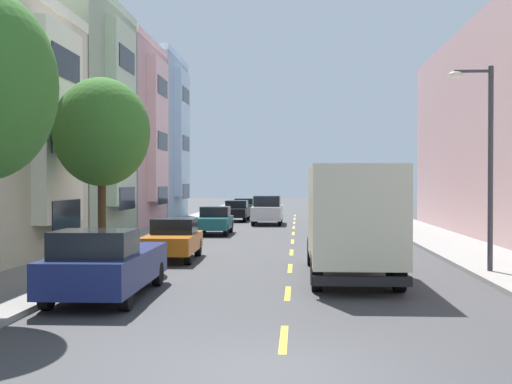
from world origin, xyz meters
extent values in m
plane|color=#38383A|center=(0.00, 30.00, 0.00)|extent=(160.00, 160.00, 0.00)
cube|color=gray|center=(-7.10, 28.00, 0.07)|extent=(3.20, 120.00, 0.14)
cube|color=gray|center=(7.10, 28.00, 0.07)|extent=(3.20, 120.00, 0.14)
cube|color=yellow|center=(0.00, 2.00, 0.00)|extent=(0.14, 2.20, 0.01)
cube|color=yellow|center=(0.00, 7.00, 0.00)|extent=(0.14, 2.20, 0.01)
cube|color=yellow|center=(0.00, 12.00, 0.00)|extent=(0.14, 2.20, 0.01)
cube|color=yellow|center=(0.00, 17.00, 0.00)|extent=(0.14, 2.20, 0.01)
cube|color=yellow|center=(0.00, 22.00, 0.00)|extent=(0.14, 2.20, 0.01)
cube|color=yellow|center=(0.00, 27.00, 0.00)|extent=(0.14, 2.20, 0.01)
cube|color=yellow|center=(0.00, 32.00, 0.00)|extent=(0.14, 2.20, 0.01)
cube|color=yellow|center=(0.00, 37.00, 0.00)|extent=(0.14, 2.20, 0.01)
cube|color=yellow|center=(0.00, 42.00, 0.00)|extent=(0.14, 2.20, 0.01)
cube|color=yellow|center=(0.00, 47.00, 0.00)|extent=(0.14, 2.20, 0.01)
cube|color=white|center=(-8.95, 13.77, 9.35)|extent=(0.60, 8.49, 0.44)
cube|color=white|center=(-8.42, 13.77, 4.93)|extent=(0.55, 3.82, 7.12)
cube|color=#1E232D|center=(-8.13, 13.77, 1.64)|extent=(0.04, 2.90, 1.10)
cube|color=#1E232D|center=(-8.13, 13.77, 4.38)|extent=(0.04, 2.90, 1.10)
cube|color=#1E232D|center=(-8.13, 13.77, 7.12)|extent=(0.04, 2.90, 1.10)
cube|color=#99AD8E|center=(-14.55, 22.46, 5.69)|extent=(11.71, 8.49, 11.37)
cube|color=beige|center=(-8.95, 22.46, 11.59)|extent=(0.60, 8.49, 0.44)
cube|color=beige|center=(-8.42, 22.46, 6.14)|extent=(0.55, 3.82, 8.87)
cube|color=#1E232D|center=(-8.13, 22.46, 2.05)|extent=(0.04, 2.90, 1.10)
cube|color=#1E232D|center=(-8.13, 22.46, 5.46)|extent=(0.04, 2.90, 1.10)
cube|color=#1E232D|center=(-8.13, 22.46, 8.87)|extent=(0.04, 2.90, 1.10)
cube|color=#CC9E9E|center=(-14.75, 31.14, 5.62)|extent=(12.09, 8.49, 11.23)
cube|color=#FECACA|center=(-8.95, 31.14, 11.45)|extent=(0.60, 8.49, 0.44)
cube|color=#FECACA|center=(-8.42, 31.14, 6.07)|extent=(0.55, 3.82, 8.76)
cube|color=#1E232D|center=(-8.13, 31.14, 2.02)|extent=(0.04, 2.90, 1.10)
cube|color=#1E232D|center=(-8.13, 31.14, 5.39)|extent=(0.04, 2.90, 1.10)
cube|color=#1E232D|center=(-8.13, 31.14, 8.76)|extent=(0.04, 2.90, 1.10)
cube|color=#9EB7CC|center=(-14.43, 39.83, 5.99)|extent=(11.47, 8.49, 11.98)
cube|color=#CAE7FE|center=(-8.95, 39.83, 12.20)|extent=(0.60, 8.49, 0.44)
cube|color=#CAE7FE|center=(-8.42, 39.83, 6.47)|extent=(0.55, 3.82, 9.35)
cube|color=#1E232D|center=(-8.13, 39.83, 2.16)|extent=(0.04, 2.90, 1.10)
cube|color=#1E232D|center=(-8.13, 39.83, 5.75)|extent=(0.04, 2.90, 1.10)
cube|color=#1E232D|center=(-8.13, 39.83, 9.35)|extent=(0.04, 2.90, 1.10)
cylinder|color=#47331E|center=(-6.40, 12.29, 1.66)|extent=(0.27, 0.27, 3.03)
ellipsoid|color=#387028|center=(-6.40, 12.29, 4.55)|extent=(3.27, 3.27, 3.68)
cylinder|color=#38383D|center=(6.10, 10.67, 3.25)|extent=(0.16, 0.16, 6.23)
cylinder|color=#38383D|center=(5.55, 10.67, 6.22)|extent=(1.10, 0.10, 0.10)
ellipsoid|color=silver|center=(5.05, 10.67, 6.12)|extent=(0.44, 0.28, 0.20)
cube|color=beige|center=(1.81, 8.93, 1.98)|extent=(2.43, 5.47, 2.64)
cube|color=beige|center=(1.78, 12.81, 1.76)|extent=(2.31, 1.91, 2.20)
cube|color=black|center=(1.78, 13.71, 2.24)|extent=(2.02, 0.09, 0.97)
cube|color=black|center=(1.82, 6.28, 0.43)|extent=(2.40, 0.17, 0.24)
cylinder|color=black|center=(2.84, 12.86, 0.48)|extent=(0.29, 0.96, 0.96)
cylinder|color=black|center=(0.72, 12.85, 0.48)|extent=(0.29, 0.96, 0.96)
cylinder|color=black|center=(2.87, 7.41, 0.48)|extent=(0.29, 0.96, 0.96)
cylinder|color=black|center=(0.75, 7.40, 0.48)|extent=(0.29, 0.96, 0.96)
cylinder|color=black|center=(2.87, 8.51, 0.48)|extent=(0.29, 0.96, 0.96)
cylinder|color=black|center=(0.75, 8.50, 0.48)|extent=(0.29, 0.96, 0.96)
cube|color=#194C28|center=(-4.40, 48.03, 0.63)|extent=(1.86, 4.52, 0.60)
cube|color=black|center=(-4.40, 48.25, 1.18)|extent=(1.61, 2.18, 0.50)
cylinder|color=black|center=(-5.22, 46.51, 0.33)|extent=(0.23, 0.66, 0.66)
cylinder|color=black|center=(-3.64, 46.49, 0.33)|extent=(0.23, 0.66, 0.66)
cylinder|color=black|center=(-5.17, 49.57, 0.33)|extent=(0.23, 0.66, 0.66)
cylinder|color=black|center=(-3.59, 49.55, 0.33)|extent=(0.23, 0.66, 0.66)
cube|color=black|center=(-4.25, 38.55, 0.64)|extent=(1.81, 4.03, 0.62)
cube|color=black|center=(-4.24, 39.03, 1.23)|extent=(1.56, 1.71, 0.55)
cylinder|color=black|center=(-5.03, 37.21, 0.33)|extent=(0.23, 0.66, 0.66)
cylinder|color=black|center=(-3.51, 37.18, 0.33)|extent=(0.23, 0.66, 0.66)
cylinder|color=black|center=(-4.98, 39.93, 0.33)|extent=(0.23, 0.66, 0.66)
cylinder|color=black|center=(-3.46, 39.90, 0.33)|extent=(0.23, 0.66, 0.66)
cube|color=navy|center=(-4.44, 6.21, 0.73)|extent=(2.09, 5.33, 0.80)
cube|color=black|center=(-4.43, 5.05, 1.43)|extent=(1.79, 1.62, 0.60)
cylinder|color=black|center=(-5.30, 4.40, 0.33)|extent=(0.23, 0.66, 0.66)
cylinder|color=black|center=(-3.52, 4.42, 0.33)|extent=(0.23, 0.66, 0.66)
cylinder|color=black|center=(-5.36, 8.00, 0.33)|extent=(0.23, 0.66, 0.66)
cylinder|color=black|center=(-3.58, 8.03, 0.33)|extent=(0.23, 0.66, 0.66)
cube|color=#195B60|center=(-4.28, 26.12, 0.64)|extent=(1.77, 4.01, 0.62)
cube|color=black|center=(-4.29, 26.60, 1.23)|extent=(1.54, 1.69, 0.55)
cylinder|color=black|center=(-5.03, 24.76, 0.33)|extent=(0.22, 0.66, 0.66)
cylinder|color=black|center=(-3.51, 24.76, 0.33)|extent=(0.22, 0.66, 0.66)
cylinder|color=black|center=(-5.05, 27.48, 0.33)|extent=(0.22, 0.66, 0.66)
cylinder|color=black|center=(-3.53, 27.48, 0.33)|extent=(0.22, 0.66, 0.66)
cube|color=orange|center=(-4.31, 14.04, 0.64)|extent=(1.83, 4.04, 0.62)
cube|color=black|center=(-4.32, 14.52, 1.23)|extent=(1.57, 1.71, 0.55)
cylinder|color=black|center=(-5.03, 12.66, 0.33)|extent=(0.24, 0.66, 0.66)
cylinder|color=black|center=(-3.51, 12.70, 0.33)|extent=(0.24, 0.66, 0.66)
cylinder|color=black|center=(-5.10, 15.38, 0.33)|extent=(0.24, 0.66, 0.66)
cylinder|color=black|center=(-3.58, 15.42, 0.33)|extent=(0.24, 0.66, 0.66)
cube|color=#AD1E1E|center=(4.28, 26.23, 0.64)|extent=(1.79, 4.02, 0.62)
cube|color=black|center=(4.29, 25.75, 1.23)|extent=(1.55, 1.70, 0.55)
cylinder|color=black|center=(5.03, 27.60, 0.33)|extent=(0.23, 0.66, 0.66)
cylinder|color=black|center=(3.51, 27.58, 0.33)|extent=(0.23, 0.66, 0.66)
cylinder|color=black|center=(5.06, 24.88, 0.33)|extent=(0.23, 0.66, 0.66)
cylinder|color=black|center=(3.54, 24.86, 0.33)|extent=(0.23, 0.66, 0.66)
cube|color=silver|center=(-1.80, 34.99, 0.78)|extent=(1.95, 4.80, 0.90)
cube|color=black|center=(-1.80, 34.99, 1.58)|extent=(1.72, 2.78, 0.70)
cylinder|color=black|center=(-2.67, 33.36, 0.33)|extent=(0.22, 0.66, 0.66)
cylinder|color=black|center=(-0.94, 33.36, 0.33)|extent=(0.22, 0.66, 0.66)
cylinder|color=black|center=(-2.67, 36.62, 0.33)|extent=(0.22, 0.66, 0.66)
cylinder|color=black|center=(-0.93, 36.62, 0.33)|extent=(0.22, 0.66, 0.66)
camera|label=1|loc=(0.26, -10.10, 2.84)|focal=47.06mm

